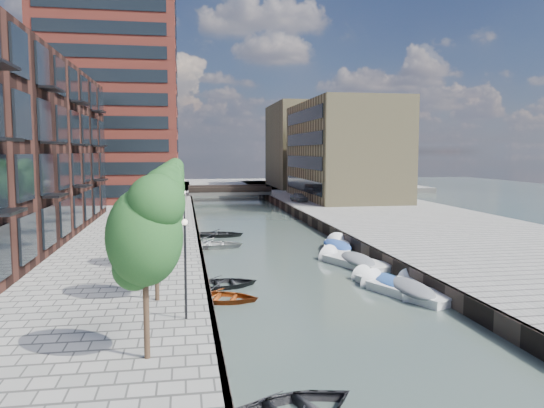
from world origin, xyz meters
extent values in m
plane|color=#38473F|center=(0.00, 40.00, 0.00)|extent=(300.00, 300.00, 0.00)
cube|color=gray|center=(16.00, 40.00, 0.50)|extent=(20.00, 140.00, 1.00)
cube|color=#332823|center=(-6.10, 40.00, 0.50)|extent=(0.25, 140.00, 1.00)
cube|color=#332823|center=(6.10, 40.00, 0.50)|extent=(0.25, 140.00, 1.00)
cube|color=gray|center=(0.00, 100.00, 0.50)|extent=(80.00, 40.00, 1.00)
cube|color=black|center=(-20.00, 30.00, 8.00)|extent=(8.00, 38.00, 14.00)
cube|color=#9A392C|center=(-17.00, 65.00, 16.00)|extent=(18.00, 18.00, 30.00)
cube|color=#908258|center=(16.00, 62.00, 8.00)|extent=(12.00, 25.00, 14.00)
cube|color=#908258|center=(16.00, 88.00, 9.00)|extent=(12.00, 20.00, 16.00)
cube|color=gray|center=(0.00, 72.00, 1.30)|extent=(13.00, 6.00, 0.60)
cube|color=#332823|center=(0.00, 69.20, 1.90)|extent=(13.00, 0.40, 0.80)
cube|color=#332823|center=(0.00, 74.80, 1.90)|extent=(13.00, 0.40, 0.80)
cylinder|color=#382619|center=(-8.50, 4.00, 2.60)|extent=(0.20, 0.20, 3.20)
ellipsoid|color=#1C4B1F|center=(-8.50, 4.00, 5.33)|extent=(2.50, 2.50, 3.25)
cylinder|color=#382619|center=(-8.50, 11.00, 2.60)|extent=(0.20, 0.20, 3.20)
ellipsoid|color=#1C4B1F|center=(-8.50, 11.00, 5.33)|extent=(2.50, 2.50, 3.25)
cylinder|color=#382619|center=(-8.50, 18.00, 2.60)|extent=(0.20, 0.20, 3.20)
ellipsoid|color=#1C4B1F|center=(-8.50, 18.00, 5.33)|extent=(2.50, 2.50, 3.25)
cylinder|color=#382619|center=(-8.50, 25.00, 2.60)|extent=(0.20, 0.20, 3.20)
ellipsoid|color=#1C4B1F|center=(-8.50, 25.00, 5.33)|extent=(2.50, 2.50, 3.25)
cylinder|color=#382619|center=(-8.50, 32.00, 2.60)|extent=(0.20, 0.20, 3.20)
ellipsoid|color=#1C4B1F|center=(-8.50, 32.00, 5.33)|extent=(2.50, 2.50, 3.25)
cylinder|color=#382619|center=(-8.50, 39.00, 2.60)|extent=(0.20, 0.20, 3.20)
ellipsoid|color=#1C4B1F|center=(-8.50, 39.00, 5.33)|extent=(2.50, 2.50, 3.25)
cylinder|color=#382619|center=(-8.50, 46.00, 2.60)|extent=(0.20, 0.20, 3.20)
ellipsoid|color=#1C4B1F|center=(-8.50, 46.00, 5.33)|extent=(2.50, 2.50, 3.25)
cylinder|color=black|center=(-7.20, 8.00, 3.00)|extent=(0.10, 0.10, 4.00)
sphere|color=#FFF2CC|center=(-7.20, 8.00, 5.00)|extent=(0.24, 0.24, 0.24)
cylinder|color=black|center=(-7.20, 24.00, 3.00)|extent=(0.10, 0.10, 4.00)
sphere|color=#FFF2CC|center=(-7.20, 24.00, 5.00)|extent=(0.24, 0.24, 0.24)
cylinder|color=black|center=(-7.20, 40.00, 3.00)|extent=(0.10, 0.10, 4.00)
sphere|color=#FFF2CC|center=(-7.20, 40.00, 5.00)|extent=(0.24, 0.24, 0.24)
imported|color=black|center=(-5.09, 16.74, 0.00)|extent=(4.42, 3.36, 0.86)
imported|color=#89360F|center=(-5.38, 13.84, 0.00)|extent=(4.73, 3.98, 0.84)
imported|color=#B9B9B7|center=(-4.98, 29.36, 0.00)|extent=(5.36, 4.10, 1.03)
imported|color=black|center=(-4.05, 35.17, 0.00)|extent=(4.87, 3.80, 0.92)
cube|color=silver|center=(4.33, 14.86, 0.05)|extent=(2.79, 4.62, 0.61)
cube|color=silver|center=(4.33, 14.86, 0.38)|extent=(2.89, 4.73, 0.09)
cone|color=silver|center=(3.70, 16.94, 0.09)|extent=(1.78, 1.28, 1.60)
ellipsoid|color=#1F4891|center=(4.33, 14.86, 0.42)|extent=(2.59, 4.23, 0.53)
cube|color=white|center=(4.84, 12.94, 0.05)|extent=(3.73, 5.35, 0.71)
cube|color=white|center=(4.84, 12.94, 0.44)|extent=(3.85, 5.49, 0.11)
cone|color=white|center=(3.83, 15.24, 0.11)|extent=(2.10, 1.65, 1.86)
ellipsoid|color=#5B5D62|center=(4.84, 12.94, 0.49)|extent=(3.45, 4.91, 0.61)
cube|color=white|center=(5.40, 13.77, 0.05)|extent=(2.85, 4.49, 0.59)
cube|color=white|center=(5.40, 13.77, 0.37)|extent=(2.94, 4.60, 0.09)
cone|color=white|center=(6.09, 15.76, 0.09)|extent=(1.74, 1.29, 1.56)
cube|color=white|center=(4.62, 26.30, 0.06)|extent=(3.30, 5.50, 0.73)
cube|color=white|center=(4.62, 26.30, 0.45)|extent=(3.42, 5.63, 0.11)
cone|color=white|center=(5.36, 28.77, 0.11)|extent=(2.12, 1.51, 1.91)
ellipsoid|color=#22479C|center=(4.62, 26.30, 0.51)|extent=(3.06, 5.03, 0.63)
cube|color=white|center=(4.42, 20.68, 0.06)|extent=(3.83, 5.52, 0.73)
cube|color=white|center=(4.42, 20.68, 0.45)|extent=(3.96, 5.66, 0.11)
cone|color=white|center=(3.38, 23.06, 0.11)|extent=(2.16, 1.70, 1.92)
ellipsoid|color=slate|center=(4.42, 20.68, 0.51)|extent=(3.55, 5.07, 0.63)
imported|color=#949699|center=(8.43, 57.51, 1.61)|extent=(2.16, 3.78, 1.21)
camera|label=1|loc=(-7.22, -13.46, 7.83)|focal=35.00mm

